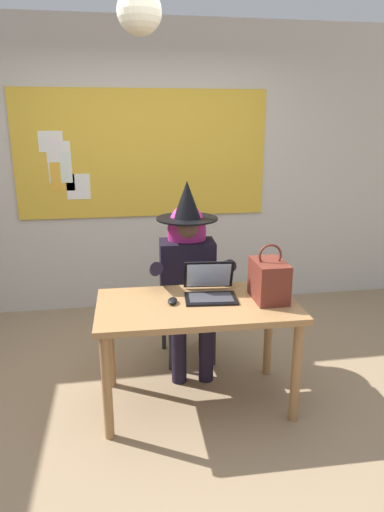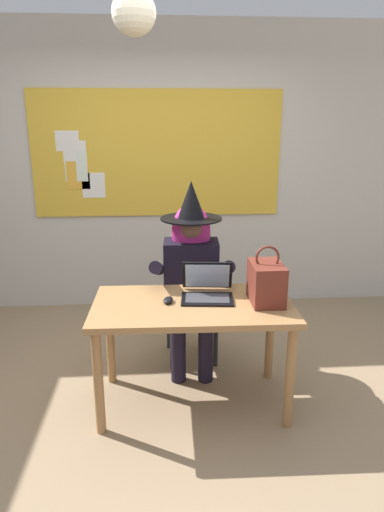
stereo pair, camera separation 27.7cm
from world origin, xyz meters
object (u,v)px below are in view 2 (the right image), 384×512
Objects in this scene: person_costumed at (191,266)px; handbag at (266,282)px; laptop at (207,290)px; computer_mouse at (168,300)px; chair_at_desk at (190,295)px; desk_main at (193,317)px.

handbag is (0.44, -0.59, 0.07)m from person_costumed.
person_costumed reaches higher than laptop.
handbag is at bearing 10.84° from computer_mouse.
chair_at_desk is 2.40× the size of handbag.
desk_main is 0.20m from computer_mouse.
chair_at_desk is at bearing 102.51° from laptop.
desk_main is 3.55× the size of laptop.
person_costumed reaches higher than desk_main.
computer_mouse reaches higher than desk_main.
laptop is (0.07, -0.48, -0.01)m from person_costumed.
chair_at_desk is 0.75m from computer_mouse.
desk_main is 1.44× the size of chair_at_desk.
person_costumed is (0.03, 0.59, 0.16)m from desk_main.
laptop reaches higher than computer_mouse.
handbag reaches higher than desk_main.
computer_mouse is 0.64m from handbag.
computer_mouse is 0.28× the size of handbag.
handbag is (0.37, -0.11, 0.08)m from laptop.
laptop is 3.53× the size of computer_mouse.
desk_main is 0.72m from chair_at_desk.
person_costumed is 3.80× the size of handbag.
chair_at_desk is (0.03, 0.71, -0.12)m from desk_main.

